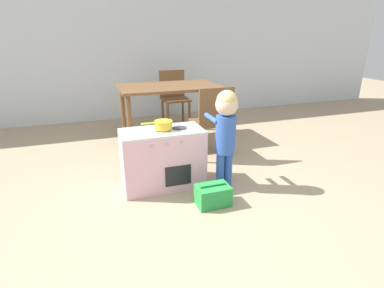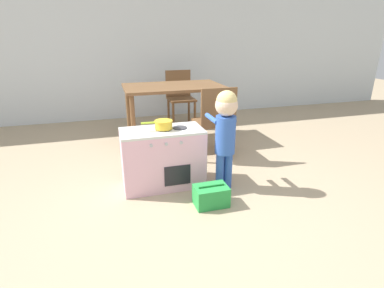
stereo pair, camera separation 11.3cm
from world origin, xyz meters
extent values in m
plane|color=tan|center=(0.00, 0.00, 0.00)|extent=(16.00, 16.00, 0.00)
cube|color=silver|center=(0.00, 3.34, 1.30)|extent=(10.00, 0.06, 2.60)
cube|color=#EAB2C6|center=(-0.15, 0.72, 0.27)|extent=(0.75, 0.38, 0.53)
cube|color=silver|center=(-0.15, 0.72, 0.54)|extent=(0.75, 0.38, 0.02)
cylinder|color=#38383D|center=(-0.13, 0.72, 0.56)|extent=(0.13, 0.13, 0.01)
cylinder|color=#38383D|center=(0.02, 0.72, 0.56)|extent=(0.13, 0.13, 0.01)
cube|color=black|center=(-0.06, 0.53, 0.17)|extent=(0.24, 0.01, 0.19)
cylinder|color=#B2B2B7|center=(-0.28, 0.52, 0.48)|extent=(0.03, 0.01, 0.03)
cylinder|color=#B2B2B7|center=(-0.15, 0.52, 0.48)|extent=(0.03, 0.01, 0.03)
cylinder|color=#B2B2B7|center=(-0.02, 0.52, 0.48)|extent=(0.03, 0.01, 0.03)
cylinder|color=yellow|center=(-0.13, 0.72, 0.60)|extent=(0.16, 0.16, 0.08)
cylinder|color=yellow|center=(-0.13, 0.72, 0.63)|extent=(0.16, 0.16, 0.01)
cylinder|color=#B7DB33|center=(-0.27, 0.72, 0.63)|extent=(0.12, 0.02, 0.02)
cylinder|color=#335BB7|center=(0.33, 0.49, 0.18)|extent=(0.08, 0.08, 0.36)
cylinder|color=#335BB7|center=(0.42, 0.49, 0.18)|extent=(0.08, 0.08, 0.36)
cylinder|color=#335BB7|center=(0.38, 0.49, 0.53)|extent=(0.18, 0.18, 0.34)
sphere|color=beige|center=(0.38, 0.49, 0.80)|extent=(0.20, 0.20, 0.20)
sphere|color=#DBC17A|center=(0.38, 0.49, 0.83)|extent=(0.18, 0.18, 0.18)
cylinder|color=#335BB7|center=(0.29, 0.62, 0.65)|extent=(0.04, 0.27, 0.04)
cylinder|color=#335BB7|center=(0.46, 0.62, 0.65)|extent=(0.04, 0.27, 0.04)
cube|color=green|center=(0.16, 0.25, 0.09)|extent=(0.28, 0.19, 0.17)
cylinder|color=green|center=(0.16, 0.25, 0.18)|extent=(0.22, 0.02, 0.02)
cube|color=brown|center=(0.25, 1.96, 0.73)|extent=(1.26, 0.77, 0.03)
cylinder|color=brown|center=(-0.32, 1.63, 0.35)|extent=(0.06, 0.06, 0.71)
cylinder|color=brown|center=(0.82, 1.63, 0.35)|extent=(0.06, 0.06, 0.71)
cylinder|color=brown|center=(-0.32, 2.29, 0.35)|extent=(0.06, 0.06, 0.71)
cylinder|color=brown|center=(0.82, 2.29, 0.35)|extent=(0.06, 0.06, 0.71)
cube|color=brown|center=(0.54, 1.28, 0.41)|extent=(0.40, 0.40, 0.03)
cube|color=brown|center=(0.54, 1.09, 0.63)|extent=(0.40, 0.02, 0.41)
cylinder|color=brown|center=(0.37, 1.11, 0.20)|extent=(0.04, 0.04, 0.40)
cylinder|color=brown|center=(0.72, 1.11, 0.20)|extent=(0.04, 0.04, 0.40)
cylinder|color=brown|center=(0.37, 1.45, 0.20)|extent=(0.04, 0.04, 0.40)
cylinder|color=brown|center=(0.72, 1.45, 0.20)|extent=(0.04, 0.04, 0.40)
cube|color=brown|center=(0.52, 2.64, 0.41)|extent=(0.40, 0.40, 0.03)
cube|color=brown|center=(0.52, 2.83, 0.63)|extent=(0.40, 0.02, 0.41)
cylinder|color=brown|center=(0.35, 2.47, 0.20)|extent=(0.04, 0.04, 0.40)
cylinder|color=brown|center=(0.69, 2.47, 0.20)|extent=(0.04, 0.04, 0.40)
cylinder|color=brown|center=(0.35, 2.81, 0.20)|extent=(0.04, 0.04, 0.40)
cylinder|color=brown|center=(0.69, 2.81, 0.20)|extent=(0.04, 0.04, 0.40)
camera|label=1|loc=(-0.72, -1.80, 1.36)|focal=28.00mm
camera|label=2|loc=(-0.61, -1.83, 1.36)|focal=28.00mm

